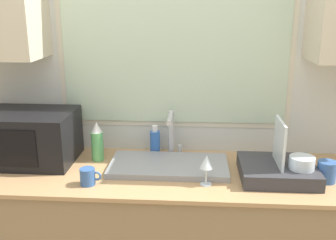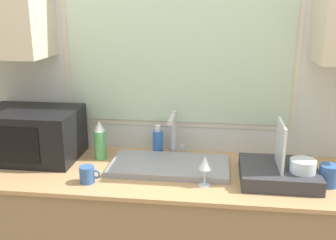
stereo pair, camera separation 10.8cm
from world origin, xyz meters
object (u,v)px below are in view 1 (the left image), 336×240
Objects in this scene: dish_rack at (279,168)px; faucet at (172,130)px; microwave at (26,137)px; wine_glass at (207,163)px; soap_bottle at (155,142)px; mug_near_sink at (88,177)px; spray_bottle at (97,142)px.

faucet is at bearing 156.09° from dish_rack.
microwave is 3.44× the size of wine_glass.
soap_bottle is 1.68× the size of mug_near_sink.
soap_bottle is at bearing 19.84° from spray_bottle.
soap_bottle is (-0.64, 0.27, 0.02)m from dish_rack.
soap_bottle is (-0.10, 0.03, -0.08)m from faucet.
dish_rack is (0.54, -0.24, -0.11)m from faucet.
wine_glass is at bearing -61.88° from faucet.
spray_bottle is (0.38, 0.03, -0.03)m from microwave.
dish_rack is 0.38m from wine_glass.
faucet is 0.54m from mug_near_sink.
spray_bottle is 2.13× the size of mug_near_sink.
faucet is 0.60m from dish_rack.
faucet is at bearing -19.05° from soap_bottle.
microwave is at bearing -171.91° from faucet.
spray_bottle is at bearing -160.16° from soap_bottle.
mug_near_sink is 0.56m from wine_glass.
dish_rack reaches higher than soap_bottle.
dish_rack is 1.68× the size of spray_bottle.
spray_bottle is 1.27× the size of soap_bottle.
microwave reaches higher than faucet.
faucet is 0.39m from wine_glass.
mug_near_sink is at bearing -176.18° from wine_glass.
mug_near_sink is at bearing -33.94° from microwave.
spray_bottle is 1.46× the size of wine_glass.
soap_bottle is at bearing 160.95° from faucet.
microwave is 0.70m from soap_bottle.
spray_bottle is at bearing 155.30° from wine_glass.
soap_bottle reaches higher than wine_glass.
wine_glass is (0.96, -0.23, -0.03)m from microwave.
dish_rack reaches higher than wine_glass.
faucet is at bearing 45.78° from mug_near_sink.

